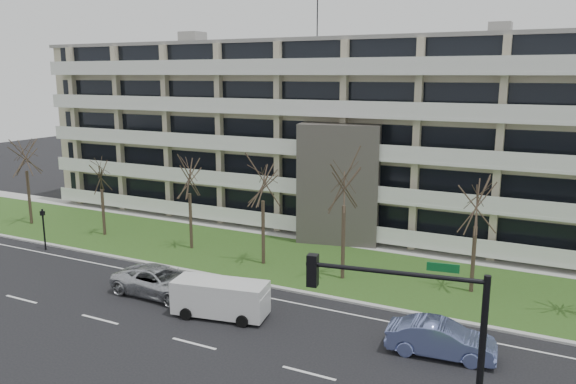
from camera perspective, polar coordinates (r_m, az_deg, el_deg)
The scene contains 17 objects.
ground at distance 27.97m, azimuth -9.52°, elevation -14.96°, with size 160.00×160.00×0.00m, color black.
grass_verge at distance 38.34m, azimuth 2.04°, elevation -7.19°, with size 90.00×10.00×0.06m, color #314B19.
curb at distance 34.13m, azimuth -1.51°, elevation -9.60°, with size 90.00×0.35×0.12m, color #B2B2AD.
sidewalk at distance 43.16m, azimuth 5.10°, elevation -5.02°, with size 90.00×2.00×0.08m, color #B2B2AD.
lane_edge_line at distance 32.93m, azimuth -2.76°, elevation -10.53°, with size 90.00×0.12×0.01m, color white.
apartment_building at distance 47.98m, azimuth 8.28°, elevation 5.85°, with size 60.50×15.10×18.75m.
silver_pickup at distance 33.64m, azimuth -12.82°, elevation -8.85°, with size 2.70×5.87×1.63m, color silver.
blue_sedan at distance 27.17m, azimuth 15.26°, elevation -14.19°, with size 1.70×4.87×1.60m, color #6B79BA.
white_van at distance 30.16m, azimuth -6.77°, elevation -10.41°, with size 5.23×2.72×1.93m.
traffic_signal at distance 19.01m, azimuth 13.18°, elevation -13.77°, with size 5.85×1.24×6.84m.
pedestrian_signal at distance 44.27m, azimuth -23.59°, elevation -2.99°, with size 0.35×0.31×3.06m.
tree_0 at distance 51.63m, azimuth -25.20°, elevation 3.91°, with size 4.12×4.12×8.23m.
tree_1 at distance 45.98m, azimuth -18.51°, elevation 1.96°, with size 3.29×3.29×6.59m.
tree_2 at distance 40.63m, azimuth -10.04°, elevation 2.08°, with size 3.71×3.71×7.41m.
tree_3 at distance 36.63m, azimuth -2.59°, elevation 1.69°, with size 3.91×3.91×7.82m.
tree_4 at distance 33.93m, azimuth 5.77°, elevation 1.59°, with size 4.19×4.19×8.39m.
tree_5 at distance 33.57m, azimuth 18.69°, elevation -0.78°, with size 3.57×3.57×7.15m.
Camera 1 is at (15.02, -19.98, 12.56)m, focal length 35.00 mm.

